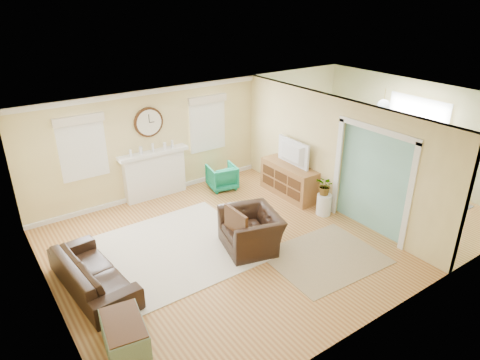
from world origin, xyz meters
name	(u,v)px	position (x,y,z in m)	size (l,w,h in m)	color
floor	(279,227)	(0.00, 0.00, 0.00)	(9.00, 9.00, 0.00)	#965729
wall_back	(205,133)	(0.00, 3.00, 1.30)	(9.00, 0.02, 2.60)	tan
wall_front	(411,236)	(0.00, -3.00, 1.30)	(9.00, 0.02, 2.60)	tan
wall_left	(44,240)	(-4.50, 0.00, 1.30)	(0.02, 6.00, 2.60)	tan
wall_right	(416,132)	(4.50, 0.00, 1.30)	(0.02, 6.00, 2.60)	tan
ceiling	(284,108)	(0.00, 0.00, 2.60)	(9.00, 6.00, 0.02)	white
partition	(325,150)	(1.51, 0.28, 1.36)	(0.17, 6.00, 2.60)	tan
fireplace	(155,173)	(-1.50, 2.88, 0.60)	(1.70, 0.30, 1.17)	white
wall_clock	(149,122)	(-1.50, 2.97, 1.85)	(0.70, 0.07, 0.70)	#4D2D16
window_left	(82,143)	(-3.05, 2.95, 1.66)	(1.05, 0.13, 1.42)	white
window_right	(207,120)	(0.05, 2.95, 1.66)	(1.05, 0.13, 1.42)	white
french_doors	(414,140)	(4.45, 0.00, 1.10)	(0.06, 1.70, 2.20)	white
pendant	(383,106)	(3.00, 0.00, 2.20)	(0.30, 0.30, 0.55)	gold
rug_cream	(171,250)	(-2.29, 0.51, 0.01)	(3.18, 2.76, 0.02)	beige
rug_jute	(325,257)	(0.00, -1.38, 0.01)	(2.05, 1.67, 0.01)	tan
rug_grey	(380,195)	(3.02, -0.25, 0.01)	(2.64, 3.29, 0.01)	slate
sofa	(93,273)	(-3.86, 0.23, 0.30)	(2.08, 0.81, 0.61)	black
eames_chair	(251,230)	(-0.94, -0.27, 0.37)	(1.15, 1.01, 0.75)	black
green_chair	(222,177)	(0.07, 2.34, 0.31)	(0.66, 0.68, 0.62)	#0D7C5D
trunk	(125,336)	(-3.93, -1.39, 0.25)	(0.66, 0.95, 0.51)	gray
credenza	(289,180)	(1.19, 1.07, 0.40)	(0.54, 1.59, 0.80)	olive
tv	(290,153)	(1.17, 1.07, 1.11)	(1.06, 0.14, 0.61)	black
garden_stool	(324,204)	(1.20, -0.12, 0.24)	(0.33, 0.33, 0.48)	white
potted_plant	(326,186)	(1.20, -0.12, 0.70)	(0.40, 0.34, 0.44)	#337F33
dining_table	(382,183)	(3.02, -0.25, 0.33)	(1.86, 1.04, 0.66)	#4D2D16
dining_chair_n	(349,159)	(3.03, 0.84, 0.61)	(0.54, 0.54, 1.03)	slate
dining_chair_s	(428,194)	(3.05, -1.45, 0.51)	(0.48, 0.48, 0.87)	slate
dining_chair_w	(365,182)	(2.42, -0.22, 0.50)	(0.48, 0.48, 0.86)	white
dining_chair_e	(402,167)	(3.71, -0.26, 0.60)	(0.50, 0.50, 1.02)	slate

